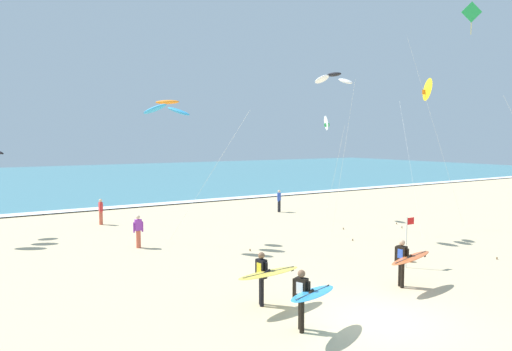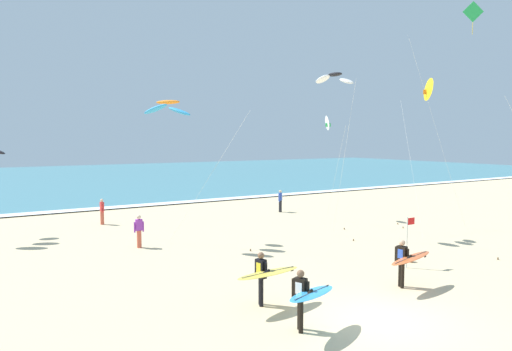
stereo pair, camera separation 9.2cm
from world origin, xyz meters
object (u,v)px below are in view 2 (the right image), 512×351
Objects in this scene: lifeguard_flag at (408,237)px; bystander_purple_top at (139,231)px; surfer_third at (306,295)px; bystander_blue_top at (280,201)px; kite_arc_charcoal_close at (335,79)px; surfer_lead at (265,274)px; beach_ball at (411,259)px; kite_arc_amber_high at (168,108)px; kite_delta_golden_far at (427,90)px; kite_delta_ivory_near at (328,123)px; surfer_trailing at (406,259)px; bystander_red_top at (102,211)px; kite_diamond_emerald_mid at (470,22)px.

bystander_purple_top is at bearing 131.90° from lifeguard_flag.
bystander_blue_top is at bearing 57.42° from surfer_third.
surfer_lead is at bearing -141.23° from kite_arc_charcoal_close.
kite_arc_amber_high is at bearing 130.04° from beach_ball.
bystander_blue_top is at bearing 27.16° from kite_arc_amber_high.
kite_arc_charcoal_close reaches higher than kite_delta_golden_far.
kite_delta_ivory_near is at bearing 53.14° from kite_arc_charcoal_close.
surfer_trailing is 19.15m from bystander_red_top.
surfer_trailing is 1.09× the size of surfer_third.
surfer_third is at bearing -167.62° from surfer_trailing.
kite_arc_charcoal_close is at bearing 135.84° from kite_delta_golden_far.
kite_delta_ivory_near is 6.72m from bystander_blue_top.
surfer_trailing is 5.41m from surfer_third.
bystander_blue_top is at bearing 96.20° from kite_delta_golden_far.
kite_arc_charcoal_close reaches higher than bystander_purple_top.
kite_arc_amber_high reaches higher than bystander_purple_top.
surfer_lead is 2.22m from surfer_third.
kite_arc_amber_high is 9.36m from bystander_red_top.
bystander_purple_top is 12.34m from lifeguard_flag.
bystander_red_top and bystander_blue_top have the same top height.
kite_arc_amber_high is at bearing 86.01° from surfer_third.
beach_ball is (8.18, 1.24, -0.91)m from surfer_lead.
kite_diamond_emerald_mid is (16.72, 4.67, 10.77)m from surfer_lead.
kite_arc_charcoal_close reaches higher than bystander_red_top.
kite_diamond_emerald_mid is at bearing 15.61° from surfer_lead.
kite_arc_amber_high reaches higher than lifeguard_flag.
surfer_lead reaches higher than bystander_red_top.
surfer_third is 0.31× the size of kite_arc_amber_high.
beach_ball is (9.05, -8.67, -0.67)m from bystander_purple_top.
surfer_third is 20.92m from bystander_blue_top.
surfer_lead is at bearing -171.39° from beach_ball.
bystander_red_top reaches higher than beach_ball.
surfer_lead is 9.00× the size of beach_ball.
surfer_third is 15.49m from kite_delta_golden_far.
kite_delta_ivory_near is at bearing 7.37° from bystander_purple_top.
surfer_trailing is at bearing -71.42° from bystander_red_top.
surfer_third is 7.82× the size of beach_ball.
bystander_purple_top is at bearing 163.42° from kite_diamond_emerald_mid.
kite_delta_golden_far is 16.09m from bystander_purple_top.
kite_delta_ivory_near is 12.72m from beach_ball.
kite_delta_golden_far is 13.39m from bystander_blue_top.
bystander_blue_top is 1.00× the size of bystander_purple_top.
kite_delta_golden_far is 0.95× the size of kite_arc_charcoal_close.
lifeguard_flag is 1.48m from beach_ball.
kite_diamond_emerald_mid is at bearing -57.55° from kite_delta_ivory_near.
lifeguard_flag reaches higher than surfer_lead.
kite_diamond_emerald_mid reaches higher than lifeguard_flag.
kite_arc_amber_high is at bearing 161.30° from kite_diamond_emerald_mid.
kite_arc_amber_high is (0.76, 10.07, 5.72)m from surfer_lead.
kite_delta_golden_far is at bearing -171.30° from kite_diamond_emerald_mid.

